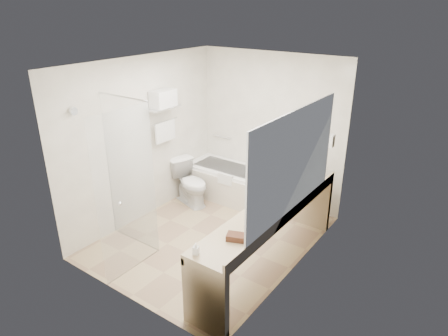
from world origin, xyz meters
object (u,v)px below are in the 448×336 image
Objects in this scene: vanity_counter at (270,225)px; water_bottle_left at (307,169)px; bathtub at (232,183)px; toilet at (191,183)px; amenity_basket at (236,237)px.

vanity_counter is 14.71× the size of water_bottle_left.
bathtub is at bearing 137.65° from vanity_counter.
vanity_counter is 3.59× the size of toilet.
toilet is at bearing -166.89° from water_bottle_left.
amenity_basket reaches higher than toilet.
vanity_counter is 13.59× the size of amenity_basket.
amenity_basket is at bearing -111.74° from toilet.
toilet is 2.01m from water_bottle_left.
toilet is at bearing 157.62° from vanity_counter.
water_bottle_left is at bearing -59.84° from toilet.
water_bottle_left is at bearing 94.42° from vanity_counter.
amenity_basket is at bearing -54.65° from bathtub.
toilet reaches higher than bathtub.
vanity_counter is 1.29m from water_bottle_left.
water_bottle_left reaches higher than amenity_basket.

